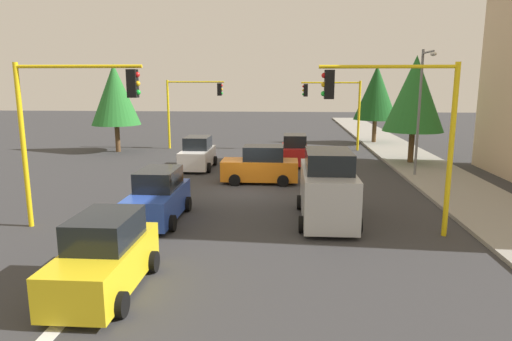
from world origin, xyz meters
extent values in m
plane|color=#353538|center=(0.00, 0.00, 0.00)|extent=(120.00, 120.00, 0.00)
cube|color=gray|center=(-5.00, 10.50, 0.07)|extent=(80.00, 4.00, 0.15)
cube|color=silver|center=(12.30, -3.00, 0.01)|extent=(2.20, 0.36, 0.01)
cone|color=silver|center=(11.00, -3.00, 0.01)|extent=(0.01, 1.10, 1.10)
cylinder|color=yellow|center=(-14.00, -7.50, 2.72)|extent=(0.18, 0.18, 5.43)
cylinder|color=yellow|center=(-14.00, -5.25, 5.28)|extent=(0.12, 4.50, 0.12)
cube|color=black|center=(-14.00, -3.36, 4.70)|extent=(0.36, 0.32, 0.96)
sphere|color=red|center=(-14.00, -3.18, 5.00)|extent=(0.18, 0.18, 0.18)
sphere|color=yellow|center=(-14.00, -3.18, 4.70)|extent=(0.18, 0.18, 0.18)
sphere|color=green|center=(-14.00, -3.18, 4.40)|extent=(0.18, 0.18, 0.18)
cylinder|color=yellow|center=(-14.00, 7.50, 2.69)|extent=(0.18, 0.18, 5.38)
cylinder|color=yellow|center=(-14.00, 5.25, 5.23)|extent=(0.12, 4.50, 0.12)
cube|color=black|center=(-14.00, 3.36, 4.65)|extent=(0.36, 0.32, 0.96)
sphere|color=red|center=(-14.00, 3.18, 4.95)|extent=(0.18, 0.18, 0.18)
sphere|color=yellow|center=(-14.00, 3.18, 4.65)|extent=(0.18, 0.18, 0.18)
sphere|color=green|center=(-14.00, 3.18, 4.35)|extent=(0.18, 0.18, 0.18)
cylinder|color=yellow|center=(6.00, -7.50, 2.98)|extent=(0.18, 0.18, 5.96)
cylinder|color=yellow|center=(6.00, -5.25, 5.81)|extent=(0.12, 4.50, 0.12)
cube|color=black|center=(6.00, -3.36, 5.23)|extent=(0.36, 0.32, 0.96)
sphere|color=red|center=(6.00, -3.18, 5.53)|extent=(0.18, 0.18, 0.18)
sphere|color=yellow|center=(6.00, -3.18, 5.23)|extent=(0.18, 0.18, 0.18)
sphere|color=green|center=(6.00, -3.18, 4.93)|extent=(0.18, 0.18, 0.18)
cylinder|color=yellow|center=(6.00, 7.50, 2.96)|extent=(0.18, 0.18, 5.93)
cylinder|color=yellow|center=(6.00, 5.25, 5.78)|extent=(0.12, 4.50, 0.12)
cube|color=black|center=(6.00, 3.36, 5.20)|extent=(0.36, 0.32, 0.96)
sphere|color=red|center=(6.00, 3.18, 5.50)|extent=(0.18, 0.18, 0.18)
sphere|color=yellow|center=(6.00, 3.18, 5.20)|extent=(0.18, 0.18, 0.18)
sphere|color=green|center=(6.00, 3.18, 4.90)|extent=(0.18, 0.18, 0.18)
cylinder|color=slate|center=(-4.00, 9.20, 3.50)|extent=(0.14, 0.14, 7.00)
cylinder|color=slate|center=(-3.10, 9.20, 6.80)|extent=(1.80, 0.10, 0.10)
ellipsoid|color=silver|center=(-2.20, 9.20, 6.65)|extent=(0.56, 0.28, 0.20)
cylinder|color=brown|center=(-12.00, -11.00, 1.14)|extent=(0.36, 0.36, 2.28)
cone|color=#28752D|center=(-12.00, -11.00, 4.35)|extent=(3.64, 3.64, 4.55)
cylinder|color=brown|center=(-18.00, 9.50, 1.15)|extent=(0.36, 0.36, 2.30)
cone|color=#19511E|center=(-18.00, 9.50, 4.39)|extent=(3.68, 3.68, 4.59)
cylinder|color=brown|center=(-8.00, 10.00, 1.19)|extent=(0.36, 0.36, 2.38)
cone|color=#28752D|center=(-8.00, 10.00, 4.55)|extent=(3.80, 3.80, 4.75)
cube|color=#B2B5BA|center=(4.50, 3.54, 1.09)|extent=(4.80, 1.90, 1.85)
cube|color=black|center=(4.74, 3.54, 2.40)|extent=(2.50, 1.67, 0.76)
cylinder|color=black|center=(3.02, 2.53, 0.30)|extent=(0.60, 0.20, 0.60)
cylinder|color=black|center=(3.02, 4.55, 0.30)|extent=(0.60, 0.20, 0.60)
cylinder|color=black|center=(5.99, 2.53, 0.30)|extent=(0.60, 0.20, 0.60)
cylinder|color=black|center=(5.99, 4.55, 0.30)|extent=(0.60, 0.20, 0.60)
cube|color=orange|center=(-2.00, 0.55, 0.69)|extent=(1.70, 4.02, 1.05)
cube|color=black|center=(-2.00, 0.75, 1.60)|extent=(1.50, 2.09, 0.76)
cylinder|color=black|center=(-1.09, -0.70, 0.30)|extent=(0.20, 0.60, 0.60)
cylinder|color=black|center=(-2.91, -0.70, 0.30)|extent=(0.20, 0.60, 0.60)
cylinder|color=black|center=(-1.09, 1.79, 0.30)|extent=(0.20, 0.60, 0.60)
cylinder|color=black|center=(-2.91, 1.79, 0.30)|extent=(0.20, 0.60, 0.60)
cube|color=red|center=(-7.52, 2.47, 0.69)|extent=(3.72, 1.62, 1.05)
cube|color=black|center=(-7.33, 2.47, 1.60)|extent=(1.94, 1.42, 0.76)
cylinder|color=black|center=(-8.67, 1.60, 0.30)|extent=(0.60, 0.20, 0.60)
cylinder|color=black|center=(-8.67, 3.34, 0.30)|extent=(0.60, 0.20, 0.60)
cylinder|color=black|center=(-6.37, 1.60, 0.30)|extent=(0.60, 0.20, 0.60)
cylinder|color=black|center=(-6.37, 3.34, 0.30)|extent=(0.60, 0.20, 0.60)
cube|color=yellow|center=(10.96, -2.62, 0.69)|extent=(4.02, 1.65, 1.05)
cube|color=black|center=(10.76, -2.62, 1.60)|extent=(2.09, 1.45, 0.76)
cylinder|color=black|center=(12.20, -1.74, 0.30)|extent=(0.60, 0.20, 0.60)
cylinder|color=black|center=(12.20, -3.51, 0.30)|extent=(0.60, 0.20, 0.60)
cylinder|color=black|center=(9.71, -1.74, 0.30)|extent=(0.60, 0.20, 0.60)
cylinder|color=black|center=(9.71, -3.51, 0.30)|extent=(0.60, 0.20, 0.60)
cube|color=blue|center=(4.91, -2.97, 0.69)|extent=(4.18, 1.62, 1.05)
cube|color=black|center=(4.70, -2.97, 1.60)|extent=(2.17, 1.42, 0.76)
cylinder|color=black|center=(6.21, -2.10, 0.30)|extent=(0.60, 0.20, 0.60)
cylinder|color=black|center=(6.21, -3.83, 0.30)|extent=(0.60, 0.20, 0.60)
cylinder|color=black|center=(3.62, -2.10, 0.30)|extent=(0.60, 0.20, 0.60)
cylinder|color=black|center=(3.62, -3.83, 0.30)|extent=(0.60, 0.20, 0.60)
cube|color=white|center=(-5.61, -3.53, 0.69)|extent=(3.84, 1.67, 1.05)
cube|color=black|center=(-5.80, -3.53, 1.60)|extent=(2.00, 1.47, 0.76)
cylinder|color=black|center=(-4.42, -2.63, 0.30)|extent=(0.60, 0.20, 0.60)
cylinder|color=black|center=(-4.42, -4.42, 0.30)|extent=(0.60, 0.20, 0.60)
cylinder|color=black|center=(-6.80, -2.63, 0.30)|extent=(0.60, 0.20, 0.60)
cylinder|color=black|center=(-6.80, -4.42, 0.30)|extent=(0.60, 0.20, 0.60)
camera|label=1|loc=(21.40, 1.98, 5.28)|focal=31.51mm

